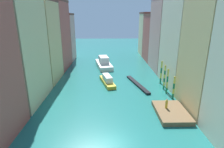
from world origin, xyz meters
The scene contains 19 objects.
ground_plane centered at (0.00, 24.50, 0.00)m, with size 154.00×154.00×0.00m, color #1E6B66.
building_left_1 centered at (-14.88, 11.79, 11.09)m, with size 6.69×11.14×22.16m.
building_left_2 centered at (-14.88, 22.48, 8.71)m, with size 6.69×9.61×17.39m.
building_left_3 centered at (-14.88, 32.94, 9.09)m, with size 6.69×11.39×18.15m.
building_left_4 centered at (-14.88, 42.85, 7.41)m, with size 6.69×7.60×14.79m.
building_right_1 centered at (14.88, 8.32, 11.27)m, with size 6.69×9.29×22.52m.
building_right_2 centered at (14.88, 18.97, 10.06)m, with size 6.69×11.92×20.10m.
building_right_3 centered at (14.88, 30.87, 9.41)m, with size 6.69×11.34×18.79m.
building_right_4 centered at (14.88, 41.71, 7.35)m, with size 6.69×10.41×14.67m.
building_right_5 centered at (14.88, 51.50, 7.63)m, with size 6.69×8.93×15.25m.
waterfront_dock centered at (9.08, 6.57, 0.33)m, with size 4.44×6.66×0.67m.
person_on_dock centered at (8.48, 7.27, 1.37)m, with size 0.36×0.36×1.51m.
mooring_pole_0 centered at (11.07, 11.90, 2.15)m, with size 0.37×0.37×4.20m.
mooring_pole_1 centered at (10.66, 14.32, 2.48)m, with size 0.34×0.34×4.85m.
mooring_pole_2 centered at (10.73, 16.38, 2.55)m, with size 0.35×0.35×4.99m.
mooring_pole_3 centered at (11.02, 19.82, 2.54)m, with size 0.38×0.38×4.97m.
vaporetto_white centered at (-1.66, 33.66, 1.06)m, with size 5.48×10.99×3.02m.
gondola_black centered at (5.83, 18.78, 0.20)m, with size 3.58×10.63×0.39m.
motorboat_0 centered at (-0.56, 19.84, 0.72)m, with size 3.69×7.88×1.85m.
Camera 1 is at (-0.27, -17.89, 14.17)m, focal length 29.68 mm.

